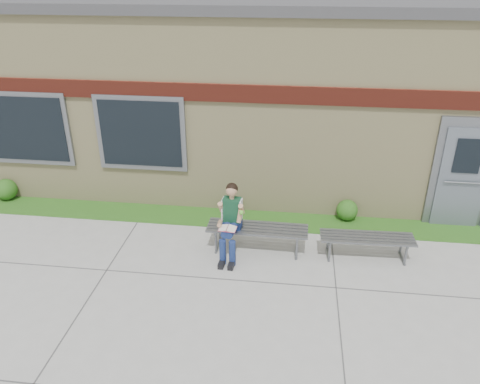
# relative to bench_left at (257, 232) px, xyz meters

# --- Properties ---
(ground) EXTENTS (80.00, 80.00, 0.00)m
(ground) POSITION_rel_bench_left_xyz_m (0.42, -1.50, -0.37)
(ground) COLOR #9E9E99
(ground) RESTS_ON ground
(grass_strip) EXTENTS (16.00, 0.80, 0.02)m
(grass_strip) POSITION_rel_bench_left_xyz_m (0.42, 1.10, -0.36)
(grass_strip) COLOR #245215
(grass_strip) RESTS_ON ground
(school_building) EXTENTS (16.20, 6.22, 4.20)m
(school_building) POSITION_rel_bench_left_xyz_m (0.42, 4.49, 1.73)
(school_building) COLOR beige
(school_building) RESTS_ON ground
(bench_left) EXTENTS (1.87, 0.55, 0.48)m
(bench_left) POSITION_rel_bench_left_xyz_m (0.00, 0.00, 0.00)
(bench_left) COLOR slate
(bench_left) RESTS_ON ground
(bench_right) EXTENTS (1.69, 0.51, 0.44)m
(bench_right) POSITION_rel_bench_left_xyz_m (2.00, -0.00, -0.04)
(bench_right) COLOR slate
(bench_right) RESTS_ON ground
(girl) EXTENTS (0.49, 0.83, 1.39)m
(girl) POSITION_rel_bench_left_xyz_m (-0.47, -0.21, 0.36)
(girl) COLOR navy
(girl) RESTS_ON ground
(shrub_west) EXTENTS (0.48, 0.48, 0.48)m
(shrub_west) POSITION_rel_bench_left_xyz_m (-5.85, 1.35, -0.11)
(shrub_west) COLOR #245215
(shrub_west) RESTS_ON grass_strip
(shrub_mid) EXTENTS (0.35, 0.35, 0.35)m
(shrub_mid) POSITION_rel_bench_left_xyz_m (-0.68, 1.35, -0.18)
(shrub_mid) COLOR #245215
(shrub_mid) RESTS_ON grass_strip
(shrub_east) EXTENTS (0.44, 0.44, 0.44)m
(shrub_east) POSITION_rel_bench_left_xyz_m (1.77, 1.35, -0.13)
(shrub_east) COLOR #245215
(shrub_east) RESTS_ON grass_strip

